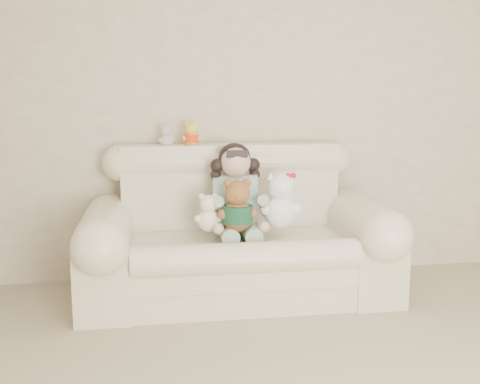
# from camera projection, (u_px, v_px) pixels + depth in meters

# --- Properties ---
(wall_back) EXTENTS (4.50, 0.00, 4.50)m
(wall_back) POSITION_uv_depth(u_px,v_px,m) (299.00, 105.00, 4.34)
(wall_back) COLOR beige
(wall_back) RESTS_ON ground
(sofa) EXTENTS (2.10, 0.95, 1.03)m
(sofa) POSITION_uv_depth(u_px,v_px,m) (238.00, 224.00, 3.90)
(sofa) COLOR #FFEFCD
(sofa) RESTS_ON floor
(seated_child) EXTENTS (0.46, 0.53, 0.65)m
(seated_child) POSITION_uv_depth(u_px,v_px,m) (236.00, 189.00, 3.94)
(seated_child) COLOR #317B52
(seated_child) RESTS_ON sofa
(brown_teddy) EXTENTS (0.30, 0.25, 0.41)m
(brown_teddy) POSITION_uv_depth(u_px,v_px,m) (237.00, 200.00, 3.71)
(brown_teddy) COLOR brown
(brown_teddy) RESTS_ON sofa
(white_cat) EXTENTS (0.34, 0.30, 0.44)m
(white_cat) POSITION_uv_depth(u_px,v_px,m) (280.00, 195.00, 3.82)
(white_cat) COLOR white
(white_cat) RESTS_ON sofa
(cream_teddy) EXTENTS (0.19, 0.15, 0.29)m
(cream_teddy) POSITION_uv_depth(u_px,v_px,m) (208.00, 209.00, 3.73)
(cream_teddy) COLOR white
(cream_teddy) RESTS_ON sofa
(yellow_mini_bear) EXTENTS (0.17, 0.15, 0.21)m
(yellow_mini_bear) POSITION_uv_depth(u_px,v_px,m) (191.00, 132.00, 4.09)
(yellow_mini_bear) COLOR yellow
(yellow_mini_bear) RESTS_ON sofa
(grey_mini_plush) EXTENTS (0.12, 0.09, 0.18)m
(grey_mini_plush) POSITION_uv_depth(u_px,v_px,m) (166.00, 134.00, 4.07)
(grey_mini_plush) COLOR silver
(grey_mini_plush) RESTS_ON sofa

